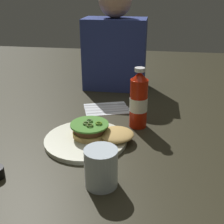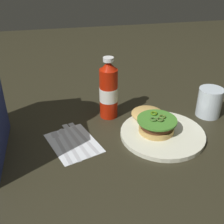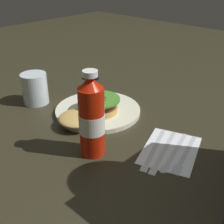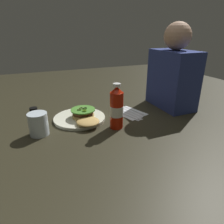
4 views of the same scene
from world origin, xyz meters
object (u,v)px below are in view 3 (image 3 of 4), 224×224
object	(u,v)px
ketchup_bottle	(92,118)
fork_utensil	(184,156)
napkin	(170,150)
steak_knife	(162,153)
dinner_plate	(98,110)
condiment_cup	(93,76)
spoon_utensil	(172,156)
burger_sandwich	(92,109)
butter_knife	(153,150)
water_glass	(35,88)

from	to	relation	value
ketchup_bottle	fork_utensil	size ratio (longest dim) A/B	1.24
ketchup_bottle	napkin	size ratio (longest dim) A/B	1.23
napkin	steak_knife	world-z (taller)	steak_knife
dinner_plate	fork_utensil	distance (m)	0.34
ketchup_bottle	steak_knife	bearing A→B (deg)	129.72
dinner_plate	condiment_cup	xyz separation A→B (m)	(-0.20, -0.23, 0.01)
dinner_plate	ketchup_bottle	bearing A→B (deg)	41.91
ketchup_bottle	condiment_cup	world-z (taller)	ketchup_bottle
dinner_plate	spoon_utensil	bearing A→B (deg)	82.00
ketchup_bottle	condiment_cup	size ratio (longest dim) A/B	5.02
dinner_plate	steak_knife	xyz separation A→B (m)	(0.05, 0.29, -0.00)
fork_utensil	ketchup_bottle	bearing A→B (deg)	-53.18
fork_utensil	spoon_utensil	bearing A→B (deg)	-49.73
burger_sandwich	butter_knife	world-z (taller)	burger_sandwich
burger_sandwich	water_glass	distance (m)	0.24
butter_knife	steak_knife	xyz separation A→B (m)	(-0.01, 0.02, -0.00)
butter_knife	fork_utensil	world-z (taller)	same
burger_sandwich	steak_knife	size ratio (longest dim) A/B	1.07
dinner_plate	napkin	distance (m)	0.29
ketchup_bottle	water_glass	world-z (taller)	ketchup_bottle
condiment_cup	spoon_utensil	size ratio (longest dim) A/B	0.24
water_glass	spoon_utensil	distance (m)	0.53
condiment_cup	butter_knife	world-z (taller)	condiment_cup
napkin	spoon_utensil	bearing A→B (deg)	39.57
ketchup_bottle	condiment_cup	xyz separation A→B (m)	(-0.36, -0.38, -0.09)
condiment_cup	napkin	bearing A→B (deg)	67.31
burger_sandwich	fork_utensil	bearing A→B (deg)	93.64
fork_utensil	napkin	bearing A→B (deg)	-96.53
spoon_utensil	napkin	bearing A→B (deg)	-140.43
spoon_utensil	condiment_cup	bearing A→B (deg)	-114.11
burger_sandwich	ketchup_bottle	world-z (taller)	ketchup_bottle
butter_knife	spoon_utensil	size ratio (longest dim) A/B	1.03
water_glass	spoon_utensil	world-z (taller)	water_glass
burger_sandwich	fork_utensil	xyz separation A→B (m)	(-0.02, 0.32, -0.03)
condiment_cup	steak_knife	size ratio (longest dim) A/B	0.22
napkin	fork_utensil	bearing A→B (deg)	83.47
fork_utensil	condiment_cup	bearing A→B (deg)	-111.55
burger_sandwich	condiment_cup	xyz separation A→B (m)	(-0.24, -0.25, -0.02)
steak_knife	burger_sandwich	bearing A→B (deg)	-90.93
napkin	butter_knife	world-z (taller)	butter_knife
water_glass	condiment_cup	distance (m)	0.30
fork_utensil	water_glass	bearing A→B (deg)	-82.73
dinner_plate	water_glass	size ratio (longest dim) A/B	2.61
condiment_cup	spoon_utensil	xyz separation A→B (m)	(0.24, 0.54, -0.01)
ketchup_bottle	butter_knife	bearing A→B (deg)	133.21
napkin	fork_utensil	size ratio (longest dim) A/B	1.01
burger_sandwich	napkin	distance (m)	0.28
burger_sandwich	water_glass	bearing A→B (deg)	-77.84
butter_knife	napkin	bearing A→B (deg)	141.65
water_glass	napkin	xyz separation A→B (m)	(-0.07, 0.51, -0.05)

